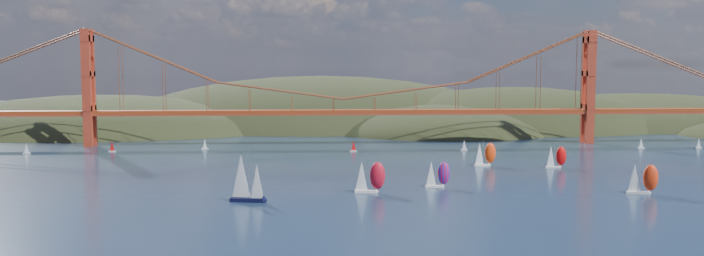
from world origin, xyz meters
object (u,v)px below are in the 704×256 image
Objects in this scene: sloop_navy at (246,179)px; racer_0 at (369,176)px; racer_5 at (485,154)px; racer_rwb at (437,174)px; racer_3 at (556,157)px; racer_1 at (642,178)px.

racer_0 is (35.75, 11.23, -1.53)m from sloop_navy.
racer_rwb is at bearing -133.61° from racer_5.
racer_0 reaches higher than racer_5.
sloop_navy is 123.21m from racer_3.
sloop_navy is 1.64× the size of racer_3.
racer_5 is at bearing 49.58° from racer_0.
racer_rwb is (-59.00, 14.48, -0.49)m from racer_1.
racer_0 is 1.17× the size of racer_3.
racer_3 is at bearing 37.89° from sloop_navy.
racer_rwb is at bearing 22.33° from racer_0.
racer_1 is (81.14, -6.53, -0.25)m from racer_0.
racer_5 is at bearing 158.99° from racer_3.
racer_rwb is at bearing 28.85° from sloop_navy.
sloop_navy is at bearing -159.97° from racer_0.
racer_3 is at bearing 110.01° from racer_1.
racer_3 and racer_rwb have the same top height.
racer_5 is (48.43, 51.91, -0.30)m from racer_0.
racer_1 is at bearing -2.01° from racer_0.
sloop_navy is 1.40× the size of racer_0.
racer_0 is 1.17× the size of racer_rwb.
racer_0 is 23.54m from racer_rwb.
racer_rwb is (-26.28, -43.97, -0.44)m from racer_5.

